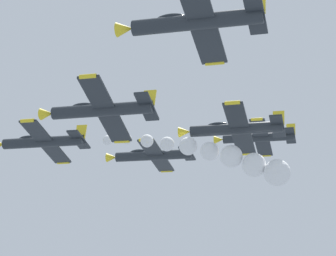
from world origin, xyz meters
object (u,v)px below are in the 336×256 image
(airplane_right_outer, at_px, (194,22))
(airplane_trailing, at_px, (257,137))
(airplane_lead, at_px, (42,142))
(airplane_left_outer, at_px, (234,129))
(airplane_left_inner, at_px, (100,110))
(airplane_right_inner, at_px, (152,155))

(airplane_right_outer, distance_m, airplane_trailing, 40.09)
(airplane_lead, height_order, airplane_trailing, airplane_trailing)
(airplane_lead, distance_m, airplane_trailing, 28.55)
(airplane_left_outer, distance_m, airplane_right_outer, 20.63)
(airplane_left_inner, bearing_deg, airplane_right_outer, -133.21)
(airplane_lead, bearing_deg, airplane_left_inner, -134.50)
(airplane_right_inner, distance_m, airplane_trailing, 15.37)
(airplane_right_outer, height_order, airplane_trailing, airplane_trailing)
(airplane_lead, bearing_deg, airplane_trailing, -45.07)
(airplane_left_outer, bearing_deg, airplane_left_inner, 137.03)
(airplane_lead, bearing_deg, airplane_right_outer, -133.86)
(airplane_left_outer, bearing_deg, airplane_right_outer, -178.25)
(airplane_right_outer, bearing_deg, airplane_right_inner, 21.44)
(airplane_lead, distance_m, airplane_left_outer, 20.26)
(airplane_right_inner, relative_size, airplane_left_outer, 1.00)
(airplane_lead, relative_size, airplane_trailing, 1.00)
(airplane_right_inner, xyz_separation_m, airplane_trailing, (10.20, -10.92, 3.56))
(airplane_left_outer, height_order, airplane_trailing, airplane_trailing)
(airplane_trailing, bearing_deg, airplane_lead, 134.93)
(airplane_left_outer, bearing_deg, airplane_right_inner, 49.53)
(airplane_right_inner, bearing_deg, airplane_lead, 137.02)
(airplane_left_outer, relative_size, airplane_right_outer, 1.00)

